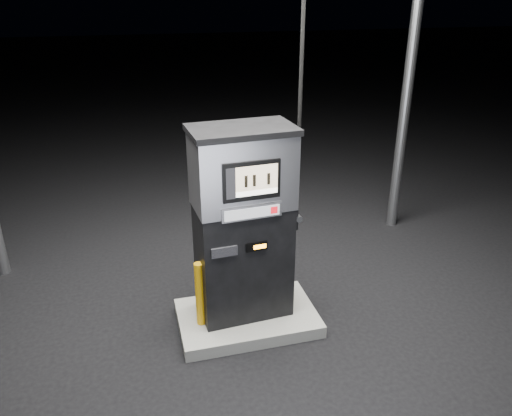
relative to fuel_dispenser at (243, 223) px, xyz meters
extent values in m
plane|color=black|center=(0.01, -0.08, -1.29)|extent=(80.00, 80.00, 0.00)
cube|color=slate|center=(0.01, -0.08, -1.21)|extent=(1.60, 1.00, 0.15)
cylinder|color=gray|center=(3.01, 1.92, 0.96)|extent=(0.16, 0.16, 4.50)
cube|color=black|center=(-0.01, 0.00, -0.46)|extent=(1.06, 0.66, 1.34)
cube|color=#ADADB4|center=(-0.01, 0.00, 0.61)|extent=(1.08, 0.68, 0.81)
cube|color=black|center=(-0.01, 0.00, 1.04)|extent=(1.13, 0.72, 0.06)
cube|color=black|center=(0.02, -0.31, 0.60)|extent=(0.60, 0.07, 0.41)
cube|color=tan|center=(0.06, -0.32, 0.64)|extent=(0.44, 0.03, 0.26)
cube|color=white|center=(0.06, -0.32, 0.48)|extent=(0.44, 0.03, 0.05)
cube|color=#ADADB4|center=(0.02, -0.31, 0.26)|extent=(0.65, 0.07, 0.15)
cube|color=#95989D|center=(0.02, -0.33, 0.26)|extent=(0.59, 0.04, 0.11)
cube|color=red|center=(0.25, -0.31, 0.26)|extent=(0.08, 0.01, 0.08)
cube|color=black|center=(0.07, -0.30, -0.15)|extent=(0.24, 0.04, 0.10)
cube|color=orange|center=(0.10, -0.31, -0.15)|extent=(0.14, 0.01, 0.05)
cube|color=black|center=(-0.28, -0.33, -0.15)|extent=(0.28, 0.05, 0.11)
cube|color=black|center=(0.56, 0.04, -0.01)|extent=(0.12, 0.20, 0.27)
cylinder|color=gray|center=(0.62, 0.04, -0.01)|extent=(0.09, 0.24, 0.08)
cylinder|color=black|center=(0.60, -0.01, 1.79)|extent=(0.04, 0.04, 3.33)
cylinder|color=#E5A20C|center=(-0.54, -0.13, -0.75)|extent=(0.13, 0.13, 0.78)
cylinder|color=#E5A20C|center=(0.56, 0.11, -0.67)|extent=(0.16, 0.16, 0.93)
camera|label=1|loc=(-1.14, -4.79, 2.37)|focal=35.00mm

